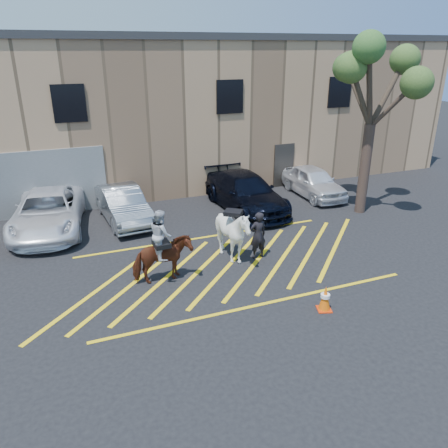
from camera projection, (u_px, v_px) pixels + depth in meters
name	position (u px, v px, depth m)	size (l,w,h in m)	color
ground	(225.00, 262.00, 14.66)	(90.00, 90.00, 0.00)	black
car_white_pickup	(48.00, 212.00, 16.97)	(2.51, 5.45, 1.51)	white
car_silver_sedan	(123.00, 205.00, 17.89)	(1.50, 4.30, 1.42)	gray
car_blue_suv	(245.00, 192.00, 19.19)	(2.18, 5.37, 1.56)	black
car_white_suv	(313.00, 181.00, 21.00)	(1.66, 4.13, 1.41)	white
handler	(258.00, 235.00, 14.68)	(0.60, 0.40, 1.65)	black
warehouse	(143.00, 108.00, 23.61)	(32.42, 10.20, 7.30)	tan
hatching_zone	(229.00, 266.00, 14.40)	(12.60, 5.12, 0.01)	yellow
mounted_bay	(162.00, 254.00, 13.10)	(1.80, 0.89, 2.33)	#5D2016
saddled_white	(233.00, 234.00, 14.45)	(2.29, 2.32, 1.92)	white
traffic_cone	(325.00, 298.00, 11.86)	(0.48, 0.48, 0.73)	red
tree	(376.00, 75.00, 17.03)	(3.99, 4.37, 7.31)	#4C382E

